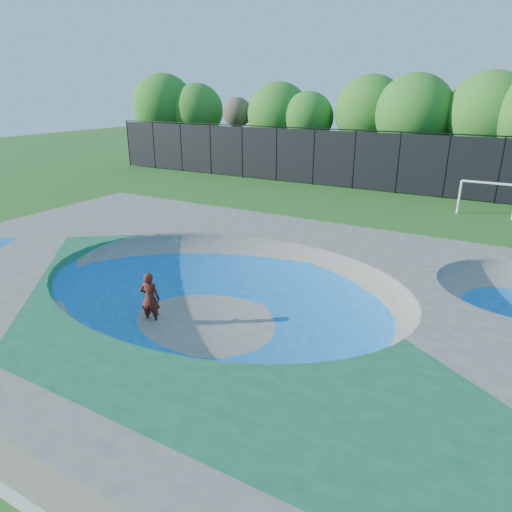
{
  "coord_description": "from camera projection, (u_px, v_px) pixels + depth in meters",
  "views": [
    {
      "loc": [
        6.78,
        -9.97,
        6.53
      ],
      "look_at": [
        -0.56,
        3.0,
        1.1
      ],
      "focal_mm": 32.0,
      "sensor_mm": 36.0,
      "label": 1
    }
  ],
  "objects": [
    {
      "name": "ground",
      "position": [
        223.0,
        324.0,
        13.53
      ],
      "size": [
        120.0,
        120.0,
        0.0
      ],
      "primitive_type": "plane",
      "color": "#1F5517",
      "rests_on": "ground"
    },
    {
      "name": "skate_deck",
      "position": [
        222.0,
        301.0,
        13.27
      ],
      "size": [
        22.0,
        14.0,
        1.5
      ],
      "primitive_type": "cube",
      "color": "gray",
      "rests_on": "ground"
    },
    {
      "name": "skater",
      "position": [
        150.0,
        298.0,
        13.32
      ],
      "size": [
        0.68,
        0.56,
        1.61
      ],
      "primitive_type": "imported",
      "rotation": [
        0.0,
        0.0,
        3.48
      ],
      "color": "#B1280E",
      "rests_on": "ground"
    },
    {
      "name": "skateboard",
      "position": [
        152.0,
        322.0,
        13.58
      ],
      "size": [
        0.8,
        0.5,
        0.05
      ],
      "primitive_type": "cube",
      "rotation": [
        0.0,
        0.0,
        0.39
      ],
      "color": "black",
      "rests_on": "ground"
    },
    {
      "name": "soccer_goal",
      "position": [
        488.0,
        193.0,
        24.65
      ],
      "size": [
        2.88,
        0.12,
        1.9
      ],
      "color": "white",
      "rests_on": "ground"
    },
    {
      "name": "fence",
      "position": [
        398.0,
        162.0,
        29.98
      ],
      "size": [
        48.09,
        0.09,
        4.04
      ],
      "color": "black",
      "rests_on": "ground"
    },
    {
      "name": "treeline",
      "position": [
        431.0,
        112.0,
        32.61
      ],
      "size": [
        52.34,
        7.33,
        8.58
      ],
      "color": "#4A3125",
      "rests_on": "ground"
    }
  ]
}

